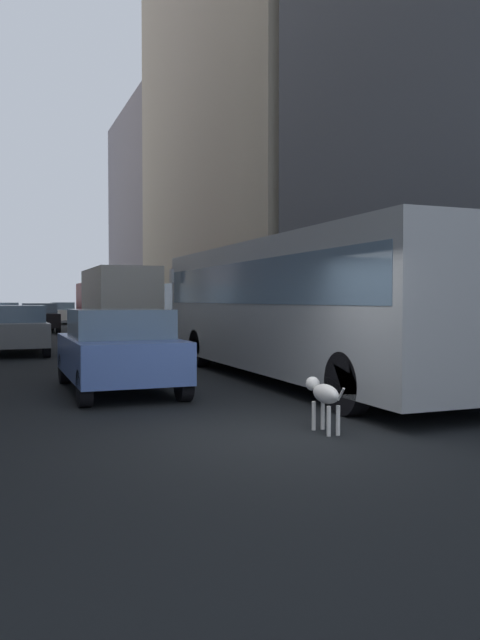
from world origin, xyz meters
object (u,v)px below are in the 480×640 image
at_px(car_grey_wagon, 17,329).
at_px(dalmatian_dog, 323,394).
at_px(car_yellow_taxi, 102,315).
at_px(car_black_suv, 39,317).
at_px(car_blue_hatchback, 119,350).
at_px(car_white_van, 62,313).
at_px(car_silver_sedan, 6,314).
at_px(box_truck, 116,303).
at_px(transit_bus, 295,301).

relative_size(car_grey_wagon, dalmatian_dog, 4.80).
bearing_deg(car_yellow_taxi, car_black_suv, -138.07).
distance_m(car_blue_hatchback, car_white_van, 36.68).
bearing_deg(car_silver_sedan, box_truck, -78.46).
xyz_separation_m(car_silver_sedan, dalmatian_dog, (3.52, -38.20, -0.31)).
relative_size(car_yellow_taxi, dalmatian_dog, 4.57).
distance_m(car_white_van, car_silver_sedan, 5.09).
bearing_deg(car_black_suv, car_blue_hatchback, -90.00).
distance_m(car_silver_sedan, car_black_suv, 9.28).
relative_size(car_grey_wagon, car_white_van, 1.07).
distance_m(transit_bus, car_grey_wagon, 11.18).
bearing_deg(car_grey_wagon, car_white_van, 81.46).
bearing_deg(car_white_van, car_yellow_taxi, -79.58).
height_order(car_yellow_taxi, car_black_suv, same).
height_order(car_silver_sedan, dalmatian_dog, car_silver_sedan).
distance_m(car_yellow_taxi, car_silver_sedan, 7.88).
distance_m(car_grey_wagon, box_truck, 5.64).
xyz_separation_m(car_yellow_taxi, car_silver_sedan, (-5.60, 5.55, -0.00)).
distance_m(car_blue_hatchback, car_silver_sedan, 33.49).
height_order(car_yellow_taxi, dalmatian_dog, car_yellow_taxi).
xyz_separation_m(transit_bus, car_yellow_taxi, (0.00, 27.56, -0.96)).
height_order(transit_bus, car_yellow_taxi, transit_bus).
xyz_separation_m(car_yellow_taxi, dalmatian_dog, (-2.08, -32.65, -0.31)).
distance_m(car_white_van, car_yellow_taxi, 8.84).
height_order(transit_bus, car_silver_sedan, transit_bus).
relative_size(car_white_van, car_silver_sedan, 1.05).
xyz_separation_m(transit_bus, car_grey_wagon, (-5.60, 9.63, -0.95)).
relative_size(car_blue_hatchback, box_truck, 0.54).
relative_size(car_silver_sedan, box_truck, 0.55).
xyz_separation_m(car_silver_sedan, car_black_suv, (1.60, -9.14, 0.01)).
relative_size(car_black_suv, dalmatian_dog, 4.96).
xyz_separation_m(car_blue_hatchback, dalmatian_dog, (1.92, -4.75, -0.31)).
bearing_deg(car_yellow_taxi, car_white_van, 100.42).
bearing_deg(car_black_suv, car_grey_wagon, -96.37).
distance_m(car_grey_wagon, car_silver_sedan, 23.47).
bearing_deg(car_yellow_taxi, dalmatian_dog, -93.64).
xyz_separation_m(car_white_van, car_black_suv, (-2.40, -12.29, 0.00)).
height_order(car_blue_hatchback, box_truck, box_truck).
distance_m(car_silver_sedan, dalmatian_dog, 38.36).
relative_size(transit_bus, car_blue_hatchback, 2.83).
relative_size(car_blue_hatchback, car_yellow_taxi, 0.93).
height_order(car_blue_hatchback, dalmatian_dog, car_blue_hatchback).
height_order(transit_bus, car_white_van, transit_bus).
bearing_deg(car_black_suv, transit_bus, -80.52).
distance_m(transit_bus, dalmatian_dog, 5.65).
height_order(car_silver_sedan, car_black_suv, same).
xyz_separation_m(box_truck, dalmatian_dog, (-0.48, -18.61, -1.15)).
bearing_deg(box_truck, car_white_van, 90.00).
distance_m(car_white_van, box_truck, 22.75).
distance_m(car_grey_wagon, dalmatian_dog, 15.15).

